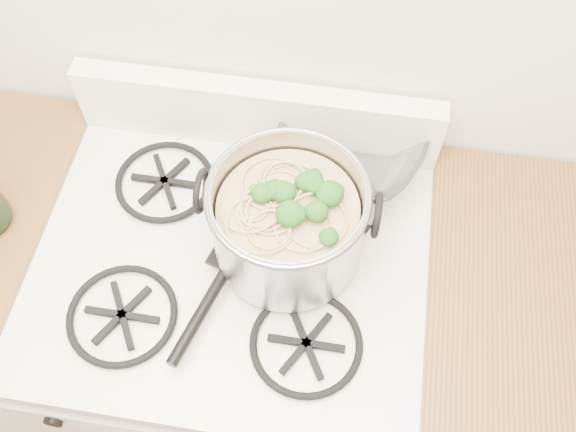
{
  "coord_description": "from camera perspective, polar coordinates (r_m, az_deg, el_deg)",
  "views": [
    {
      "loc": [
        0.2,
        0.72,
        2.01
      ],
      "look_at": [
        0.11,
        1.3,
        1.03
      ],
      "focal_mm": 40.0,
      "sensor_mm": 36.0,
      "label": 1
    }
  ],
  "objects": [
    {
      "name": "stock_pot",
      "position": [
        1.15,
        -0.0,
        -0.53
      ],
      "size": [
        0.32,
        0.29,
        0.19
      ],
      "color": "#999AA2",
      "rests_on": "gas_range"
    },
    {
      "name": "spatula",
      "position": [
        1.22,
        -4.36,
        -2.73
      ],
      "size": [
        0.36,
        0.38,
        0.02
      ],
      "primitive_type": null,
      "rotation": [
        0.0,
        0.0,
        -0.28
      ],
      "color": "black",
      "rests_on": "gas_range"
    },
    {
      "name": "gas_range",
      "position": [
        1.67,
        -3.92,
        -11.31
      ],
      "size": [
        0.76,
        0.66,
        0.92
      ],
      "color": "white",
      "rests_on": "ground"
    },
    {
      "name": "glass_bowl",
      "position": [
        1.35,
        5.7,
        5.98
      ],
      "size": [
        0.15,
        0.15,
        0.03
      ],
      "primitive_type": "imported",
      "rotation": [
        0.0,
        0.0,
        -0.29
      ],
      "color": "white",
      "rests_on": "gas_range"
    },
    {
      "name": "counter_left",
      "position": [
        1.79,
        -20.17,
        -7.85
      ],
      "size": [
        0.25,
        0.65,
        0.92
      ],
      "color": "silver",
      "rests_on": "ground"
    }
  ]
}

